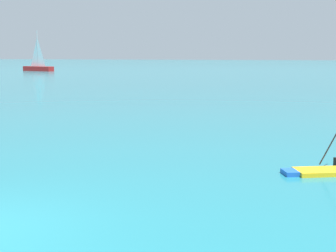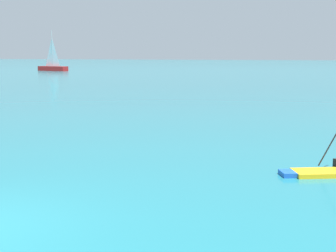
% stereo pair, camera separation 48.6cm
% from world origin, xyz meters
% --- Properties ---
extents(sailboat_left_horizon, '(6.13, 2.87, 6.98)m').
position_xyz_m(sailboat_left_horizon, '(-36.72, 68.32, 0.85)').
color(sailboat_left_horizon, '#A51E1E').
rests_on(sailboat_left_horizon, ground).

